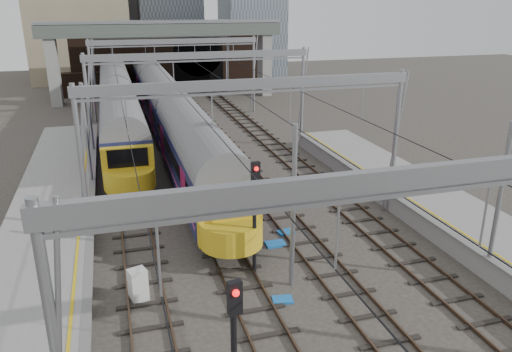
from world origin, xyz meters
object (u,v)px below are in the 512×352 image
object	(u,v)px
train_main	(154,87)
signal_near_centre	(255,205)
relay_cabinet	(138,285)
train_second	(114,77)
signal_near_left	(234,343)

from	to	relation	value
train_main	signal_near_centre	size ratio (longest dim) A/B	13.47
relay_cabinet	signal_near_centre	bearing A→B (deg)	-10.62
signal_near_centre	train_second	bearing A→B (deg)	94.40
train_second	signal_near_centre	size ratio (longest dim) A/B	13.60
signal_near_centre	relay_cabinet	distance (m)	5.72
signal_near_left	relay_cabinet	xyz separation A→B (m)	(-2.08, 7.69, -2.48)
train_second	relay_cabinet	xyz separation A→B (m)	(-0.28, -45.72, -1.97)
train_main	signal_near_left	distance (m)	44.60
train_main	signal_near_centre	world-z (taller)	signal_near_centre
train_main	train_second	distance (m)	9.72
signal_near_left	signal_near_centre	xyz separation A→B (m)	(2.98, 8.36, 0.09)
train_main	relay_cabinet	distance (m)	37.16
train_second	relay_cabinet	bearing A→B (deg)	-90.35
train_main	train_second	bearing A→B (deg)	114.29
signal_near_left	signal_near_centre	size ratio (longest dim) A/B	0.97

